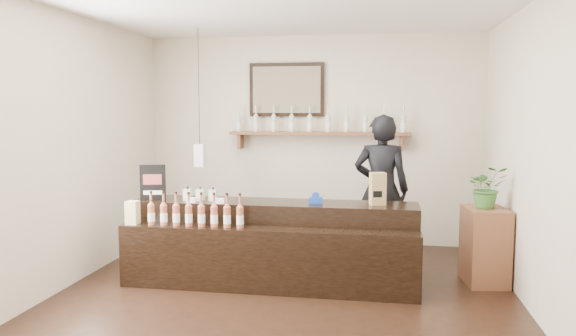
# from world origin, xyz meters

# --- Properties ---
(ground) EXTENTS (5.00, 5.00, 0.00)m
(ground) POSITION_xyz_m (0.00, 0.00, 0.00)
(ground) COLOR black
(ground) RESTS_ON ground
(room_shell) EXTENTS (5.00, 5.00, 5.00)m
(room_shell) POSITION_xyz_m (0.00, 0.00, 1.70)
(room_shell) COLOR beige
(room_shell) RESTS_ON ground
(back_wall_decor) EXTENTS (2.66, 0.96, 1.69)m
(back_wall_decor) POSITION_xyz_m (-0.16, 2.37, 1.76)
(back_wall_decor) COLOR brown
(back_wall_decor) RESTS_ON ground
(counter) EXTENTS (3.03, 0.85, 0.99)m
(counter) POSITION_xyz_m (-0.21, 0.59, 0.40)
(counter) COLOR black
(counter) RESTS_ON ground
(promo_sign) EXTENTS (0.27, 0.09, 0.38)m
(promo_sign) POSITION_xyz_m (-1.51, 0.61, 1.04)
(promo_sign) COLOR black
(promo_sign) RESTS_ON counter
(paper_bag) EXTENTS (0.18, 0.15, 0.33)m
(paper_bag) POSITION_xyz_m (0.88, 0.68, 1.01)
(paper_bag) COLOR #A17E4D
(paper_bag) RESTS_ON counter
(tape_dispenser) EXTENTS (0.15, 0.06, 0.12)m
(tape_dispenser) POSITION_xyz_m (0.25, 0.67, 0.89)
(tape_dispenser) COLOR #163CA0
(tape_dispenser) RESTS_ON counter
(side_cabinet) EXTENTS (0.46, 0.59, 0.80)m
(side_cabinet) POSITION_xyz_m (2.00, 0.93, 0.40)
(side_cabinet) COLOR brown
(side_cabinet) RESTS_ON ground
(potted_plant) EXTENTS (0.43, 0.38, 0.44)m
(potted_plant) POSITION_xyz_m (2.00, 0.93, 1.02)
(potted_plant) COLOR #386F2C
(potted_plant) RESTS_ON side_cabinet
(shopkeeper) EXTENTS (0.76, 0.54, 1.99)m
(shopkeeper) POSITION_xyz_m (0.93, 1.55, 0.99)
(shopkeeper) COLOR black
(shopkeeper) RESTS_ON ground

